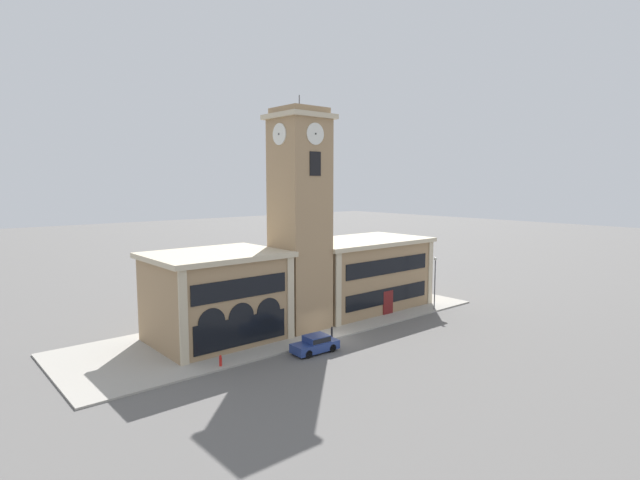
{
  "coord_description": "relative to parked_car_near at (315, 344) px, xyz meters",
  "views": [
    {
      "loc": [
        -29.61,
        -32.76,
        14.26
      ],
      "look_at": [
        0.61,
        2.62,
        8.92
      ],
      "focal_mm": 28.0,
      "sensor_mm": 36.0,
      "label": 1
    }
  ],
  "objects": [
    {
      "name": "ground_plane",
      "position": [
        3.41,
        1.49,
        -0.76
      ],
      "size": [
        300.0,
        300.0,
        0.0
      ],
      "primitive_type": "plane",
      "color": "#605E5B"
    },
    {
      "name": "sidewalk_kerb",
      "position": [
        3.41,
        8.07,
        -0.69
      ],
      "size": [
        43.79,
        13.18,
        0.15
      ],
      "color": "#A39E93",
      "rests_on": "ground_plane"
    },
    {
      "name": "clock_tower",
      "position": [
        3.41,
        6.38,
        9.9
      ],
      "size": [
        5.26,
        5.26,
        22.45
      ],
      "color": "#9E7F5B",
      "rests_on": "ground_plane"
    },
    {
      "name": "town_hall_left_wing",
      "position": [
        -4.7,
        8.35,
        3.31
      ],
      "size": [
        11.76,
        9.26,
        8.09
      ],
      "color": "#9E7F5B",
      "rests_on": "ground_plane"
    },
    {
      "name": "town_hall_right_wing",
      "position": [
        13.65,
        8.36,
        3.22
      ],
      "size": [
        16.01,
        9.26,
        7.92
      ],
      "color": "#9E7F5B",
      "rests_on": "ground_plane"
    },
    {
      "name": "parked_car_near",
      "position": [
        0.0,
        0.0,
        0.0
      ],
      "size": [
        4.14,
        1.98,
        1.47
      ],
      "rotation": [
        0.0,
        0.0,
        3.09
      ],
      "color": "navy",
      "rests_on": "ground_plane"
    },
    {
      "name": "street_lamp",
      "position": [
        19.1,
        2.01,
        3.25
      ],
      "size": [
        0.36,
        0.36,
        5.91
      ],
      "color": "#4C4C51",
      "rests_on": "sidewalk_kerb"
    },
    {
      "name": "bollard",
      "position": [
        3.38,
        1.7,
        -0.1
      ],
      "size": [
        0.18,
        0.18,
        1.06
      ],
      "color": "black",
      "rests_on": "sidewalk_kerb"
    },
    {
      "name": "fire_hydrant",
      "position": [
        -7.86,
        2.07,
        -0.19
      ],
      "size": [
        0.22,
        0.22,
        0.87
      ],
      "color": "red",
      "rests_on": "sidewalk_kerb"
    }
  ]
}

